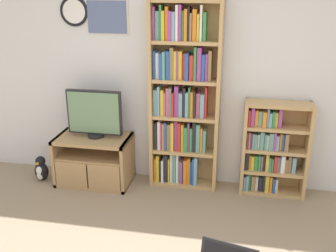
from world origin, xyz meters
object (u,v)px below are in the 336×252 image
Objects in this scene: bookshelf_tall at (182,99)px; penguin_figurine at (41,169)px; television at (94,114)px; bookshelf_short at (271,150)px; tv_stand at (94,160)px.

penguin_figurine is (-1.61, -0.23, -0.87)m from bookshelf_tall.
television is 0.60× the size of bookshelf_short.
television reaches higher than penguin_figurine.
bookshelf_short reaches higher than tv_stand.
tv_stand is at bearing -175.65° from bookshelf_short.
bookshelf_short is at bearing 4.86° from penguin_figurine.
television reaches higher than bookshelf_short.
television is 0.30× the size of bookshelf_tall.
television is at bearing -172.43° from bookshelf_tall.
penguin_figurine is at bearing -175.14° from bookshelf_short.
tv_stand is 0.41× the size of bookshelf_tall.
television is 0.97m from bookshelf_tall.
bookshelf_tall is at bearing 8.02° from penguin_figurine.
penguin_figurine is (-2.56, -0.22, -0.36)m from bookshelf_short.
bookshelf_short is at bearing 3.54° from television.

